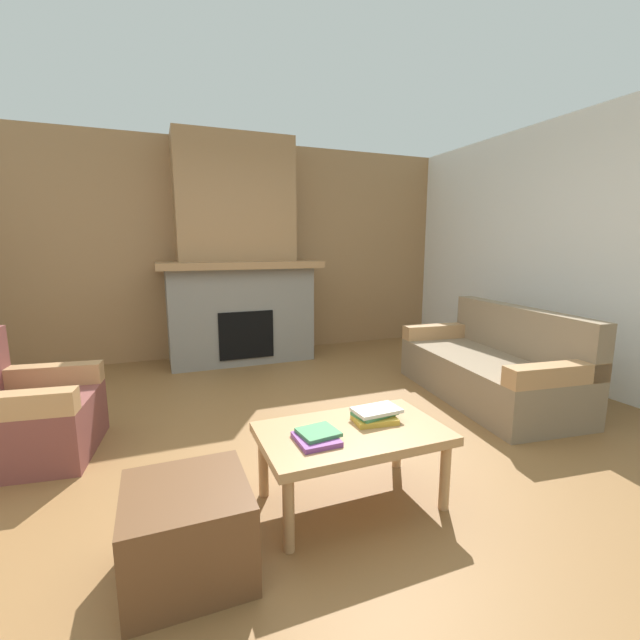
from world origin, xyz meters
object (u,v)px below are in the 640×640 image
Objects in this scene: couch at (491,368)px; ottoman at (188,530)px; armchair at (23,416)px; coffee_table at (352,439)px; fireplace at (238,266)px.

ottoman is (-2.82, -1.22, -0.09)m from couch.
armchair is (-3.76, 0.25, 0.01)m from couch.
armchair reaches higher than coffee_table.
fireplace is at bearing 89.70° from coffee_table.
couch reaches higher than ottoman.
coffee_table is at bearing -152.16° from couch.
fireplace is 2.85m from armchair.
fireplace is 3.08m from couch.
couch is 2.19m from coffee_table.
coffee_table is 0.92m from ottoman.
couch is 3.63× the size of ottoman.
ottoman is at bearing -104.56° from fireplace.
ottoman is (0.94, -1.47, -0.09)m from armchair.
fireplace is 1.43× the size of couch.
armchair is at bearing 145.13° from coffee_table.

